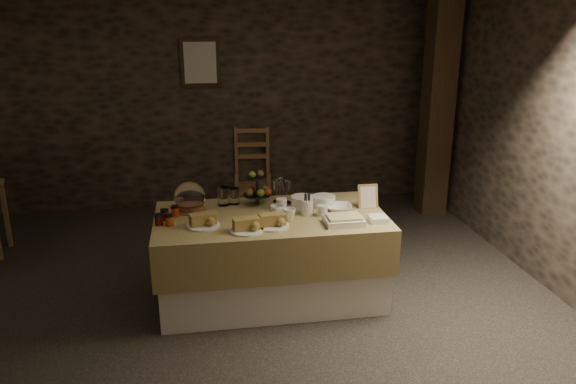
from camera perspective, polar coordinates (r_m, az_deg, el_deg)
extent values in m
cube|color=black|center=(4.87, -5.67, -10.72)|extent=(5.50, 5.00, 0.01)
cube|color=black|center=(6.85, -7.47, 9.20)|extent=(5.50, 0.02, 2.60)
cube|color=black|center=(2.06, -1.90, -12.19)|extent=(5.50, 0.02, 2.60)
cube|color=black|center=(5.30, 25.10, 5.06)|extent=(0.02, 5.00, 2.60)
cube|color=silver|center=(4.72, -1.73, -6.82)|extent=(1.80, 0.93, 0.70)
cube|color=brown|center=(4.64, -1.76, -4.58)|extent=(1.87, 0.99, 0.38)
cube|color=brown|center=(6.40, -26.73, -2.11)|extent=(0.04, 0.04, 0.69)
cube|color=brown|center=(6.90, -3.59, 0.36)|extent=(0.49, 0.47, 0.05)
cube|color=brown|center=(6.94, -3.83, 4.84)|extent=(0.43, 0.07, 0.43)
cube|color=black|center=(6.74, 14.96, 8.60)|extent=(0.30, 0.30, 2.60)
cube|color=#2E2115|center=(6.76, -8.92, 12.86)|extent=(0.45, 0.03, 0.55)
cube|color=beige|center=(6.74, -8.91, 12.85)|extent=(0.37, 0.01, 0.47)
cylinder|color=white|center=(4.74, 1.44, -1.01)|extent=(0.19, 0.19, 0.10)
cylinder|color=white|center=(4.80, 3.64, -0.89)|extent=(0.20, 0.20, 0.08)
cylinder|color=white|center=(4.58, 1.95, -1.58)|extent=(0.10, 0.10, 0.12)
imported|color=white|center=(4.54, -1.13, -1.94)|extent=(0.13, 0.13, 0.09)
imported|color=white|center=(4.45, 0.12, -2.29)|extent=(0.14, 0.14, 0.10)
cylinder|color=white|center=(4.69, -0.67, -1.24)|extent=(0.09, 0.09, 0.09)
cylinder|color=white|center=(4.55, 3.51, -1.91)|extent=(0.08, 0.08, 0.09)
imported|color=white|center=(4.68, 5.18, -1.63)|extent=(0.26, 0.26, 0.05)
cylinder|color=brown|center=(4.75, -9.88, -1.80)|extent=(0.26, 0.26, 0.01)
cylinder|color=brown|center=(4.73, -9.91, -1.34)|extent=(0.22, 0.22, 0.07)
sphere|color=white|center=(4.71, -9.96, -0.50)|extent=(0.26, 0.26, 0.26)
cylinder|color=black|center=(4.77, -3.15, 0.63)|extent=(0.02, 0.02, 0.34)
cylinder|color=black|center=(4.80, -3.13, -0.27)|extent=(0.24, 0.24, 0.01)
cylinder|color=black|center=(4.75, -3.16, 1.44)|extent=(0.17, 0.17, 0.01)
sphere|color=olive|center=(4.82, -2.47, 0.27)|extent=(0.07, 0.07, 0.07)
sphere|color=maroon|center=(4.82, -3.78, 0.24)|extent=(0.07, 0.07, 0.07)
sphere|color=olive|center=(4.73, -2.82, -0.08)|extent=(0.07, 0.07, 0.07)
sphere|color=brown|center=(4.75, -3.93, -0.03)|extent=(0.07, 0.07, 0.07)
sphere|color=maroon|center=(4.76, -2.13, 0.03)|extent=(0.07, 0.07, 0.07)
cylinder|color=white|center=(4.39, -8.62, -3.36)|extent=(0.26, 0.26, 0.01)
cube|color=brown|center=(4.38, -8.65, -2.72)|extent=(0.22, 0.14, 0.09)
cylinder|color=white|center=(4.27, -4.24, -3.87)|extent=(0.26, 0.26, 0.01)
cube|color=brown|center=(4.25, -4.26, -3.22)|extent=(0.21, 0.12, 0.09)
cylinder|color=white|center=(4.34, -1.61, -3.44)|extent=(0.26, 0.26, 0.01)
cube|color=brown|center=(4.32, -1.62, -2.79)|extent=(0.21, 0.11, 0.09)
cylinder|color=#4D1510|center=(4.57, -12.41, -2.35)|extent=(0.06, 0.06, 0.07)
cylinder|color=#C04011|center=(4.44, -11.97, -2.90)|extent=(0.06, 0.06, 0.07)
cylinder|color=#4D1510|center=(4.48, -12.98, -2.81)|extent=(0.06, 0.06, 0.07)
cylinder|color=#C04011|center=(4.63, -11.39, -2.00)|extent=(0.06, 0.06, 0.07)
cube|color=white|center=(4.41, 5.71, -2.94)|extent=(0.30, 0.22, 0.05)
cube|color=#D0C37E|center=(4.39, 5.72, -2.51)|extent=(0.26, 0.18, 0.02)
cube|color=white|center=(4.49, 9.14, -2.71)|extent=(0.14, 0.14, 0.04)
cube|color=brown|center=(4.78, 8.12, -0.52)|extent=(0.17, 0.07, 0.22)
cylinder|color=white|center=(4.82, -6.58, -0.42)|extent=(0.10, 0.10, 0.16)
cylinder|color=white|center=(4.84, -5.49, -0.41)|extent=(0.09, 0.09, 0.14)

